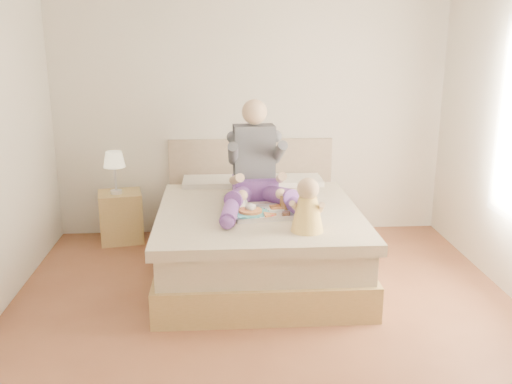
{
  "coord_description": "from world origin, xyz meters",
  "views": [
    {
      "loc": [
        -0.33,
        -3.73,
        2.05
      ],
      "look_at": [
        -0.03,
        0.8,
        0.79
      ],
      "focal_mm": 40.0,
      "sensor_mm": 36.0,
      "label": 1
    }
  ],
  "objects": [
    {
      "name": "room",
      "position": [
        0.08,
        0.01,
        1.51
      ],
      "size": [
        4.02,
        4.22,
        2.71
      ],
      "color": "brown",
      "rests_on": "ground"
    },
    {
      "name": "bed",
      "position": [
        0.0,
        1.08,
        0.32
      ],
      "size": [
        1.7,
        2.18,
        1.0
      ],
      "color": "#9D8149",
      "rests_on": "ground"
    },
    {
      "name": "nightstand",
      "position": [
        -1.34,
        1.86,
        0.26
      ],
      "size": [
        0.48,
        0.45,
        0.51
      ],
      "rotation": [
        0.0,
        0.0,
        0.2
      ],
      "color": "#9D8149",
      "rests_on": "ground"
    },
    {
      "name": "lamp",
      "position": [
        -1.36,
        1.81,
        0.84
      ],
      "size": [
        0.21,
        0.21,
        0.43
      ],
      "color": "silver",
      "rests_on": "nightstand"
    },
    {
      "name": "adult",
      "position": [
        0.0,
        1.13,
        0.88
      ],
      "size": [
        0.77,
        1.12,
        0.92
      ],
      "rotation": [
        0.0,
        0.0,
        0.07
      ],
      "color": "#58327D",
      "rests_on": "bed"
    },
    {
      "name": "tray",
      "position": [
        0.02,
        0.74,
        0.64
      ],
      "size": [
        0.55,
        0.46,
        0.14
      ],
      "rotation": [
        0.0,
        0.0,
        0.15
      ],
      "color": "silver",
      "rests_on": "bed"
    },
    {
      "name": "baby",
      "position": [
        0.33,
        0.32,
        0.78
      ],
      "size": [
        0.28,
        0.37,
        0.41
      ],
      "rotation": [
        0.0,
        0.0,
        -0.27
      ],
      "color": "#F6C44D",
      "rests_on": "bed"
    }
  ]
}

